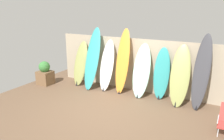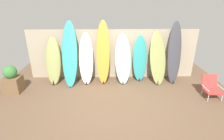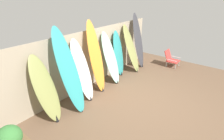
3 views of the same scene
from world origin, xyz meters
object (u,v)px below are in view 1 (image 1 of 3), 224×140
object	(u,v)px
surfboard_seafoam_4	(141,71)
planter_box	(45,74)
surfboard_teal_1	(92,59)
surfboard_white_2	(107,66)
surfboard_teal_5	(161,74)
surfboard_olive_0	(81,63)
surfboard_olive_6	(180,76)
surfboard_orange_3	(123,62)
surfboard_charcoal_7	(202,72)

from	to	relation	value
surfboard_seafoam_4	planter_box	world-z (taller)	surfboard_seafoam_4
surfboard_teal_1	surfboard_white_2	xyz separation A→B (m)	(0.53, 0.10, -0.20)
surfboard_white_2	surfboard_teal_5	distance (m)	1.89
surfboard_teal_5	planter_box	world-z (taller)	surfboard_teal_5
surfboard_olive_0	planter_box	world-z (taller)	surfboard_olive_0
surfboard_teal_1	surfboard_olive_0	bearing A→B (deg)	168.84
surfboard_olive_6	surfboard_seafoam_4	bearing A→B (deg)	178.61
surfboard_white_2	surfboard_seafoam_4	world-z (taller)	surfboard_white_2
surfboard_orange_3	surfboard_charcoal_7	size ratio (longest dim) A/B	1.01
surfboard_teal_5	surfboard_olive_6	world-z (taller)	surfboard_olive_6
surfboard_white_2	planter_box	distance (m)	2.43
surfboard_olive_0	surfboard_olive_6	world-z (taller)	surfboard_olive_6
surfboard_orange_3	planter_box	bearing A→B (deg)	-166.06
surfboard_olive_0	surfboard_orange_3	xyz separation A→B (m)	(1.73, 0.01, 0.27)
surfboard_olive_6	surfboard_charcoal_7	bearing A→B (deg)	3.58
surfboard_olive_6	surfboard_teal_1	bearing A→B (deg)	-178.36
surfboard_teal_1	surfboard_orange_3	bearing A→B (deg)	6.63
surfboard_seafoam_4	surfboard_teal_5	size ratio (longest dim) A/B	1.04
surfboard_olive_0	surfboard_charcoal_7	distance (m)	4.20
surfboard_teal_1	planter_box	bearing A→B (deg)	-161.63
surfboard_olive_6	surfboard_orange_3	bearing A→B (deg)	178.68
surfboard_olive_0	surfboard_seafoam_4	bearing A→B (deg)	-0.14
surfboard_olive_0	surfboard_white_2	distance (m)	1.14
surfboard_white_2	surfboard_charcoal_7	world-z (taller)	surfboard_charcoal_7
surfboard_white_2	surfboard_orange_3	size ratio (longest dim) A/B	0.81
surfboard_teal_5	planter_box	size ratio (longest dim) A/B	1.84
surfboard_charcoal_7	planter_box	distance (m)	5.41
surfboard_teal_5	planter_box	xyz separation A→B (m)	(-4.17, -0.83, -0.40)
surfboard_olive_0	surfboard_teal_5	xyz separation A→B (m)	(3.03, 0.12, 0.01)
surfboard_charcoal_7	planter_box	xyz separation A→B (m)	(-5.33, -0.70, -0.64)
surfboard_olive_0	surfboard_teal_1	bearing A→B (deg)	-11.16
planter_box	surfboard_teal_1	bearing A→B (deg)	18.37
surfboard_teal_5	planter_box	bearing A→B (deg)	-168.76
surfboard_white_2	surfboard_olive_6	xyz separation A→B (m)	(2.48, -0.02, 0.01)
surfboard_seafoam_4	surfboard_olive_6	bearing A→B (deg)	-1.39
surfboard_teal_1	surfboard_seafoam_4	bearing A→B (deg)	3.67
surfboard_white_2	surfboard_teal_5	world-z (taller)	surfboard_white_2
surfboard_white_2	surfboard_orange_3	xyz separation A→B (m)	(0.59, 0.02, 0.20)
surfboard_olive_0	surfboard_teal_1	world-z (taller)	surfboard_teal_1
surfboard_teal_1	surfboard_seafoam_4	xyz separation A→B (m)	(1.80, 0.12, -0.22)
surfboard_olive_6	surfboard_charcoal_7	size ratio (longest dim) A/B	0.83
surfboard_teal_1	surfboard_olive_6	world-z (taller)	surfboard_teal_1
surfboard_teal_1	surfboard_white_2	size ratio (longest dim) A/B	1.23
surfboard_olive_0	surfboard_charcoal_7	bearing A→B (deg)	0.00
surfboard_teal_1	surfboard_seafoam_4	world-z (taller)	surfboard_teal_1
surfboard_teal_1	surfboard_teal_5	bearing A→B (deg)	5.81
surfboard_orange_3	planter_box	size ratio (longest dim) A/B	2.44
surfboard_teal_5	surfboard_olive_6	size ratio (longest dim) A/B	0.92
surfboard_seafoam_4	surfboard_charcoal_7	world-z (taller)	surfboard_charcoal_7
surfboard_orange_3	surfboard_charcoal_7	world-z (taller)	surfboard_orange_3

